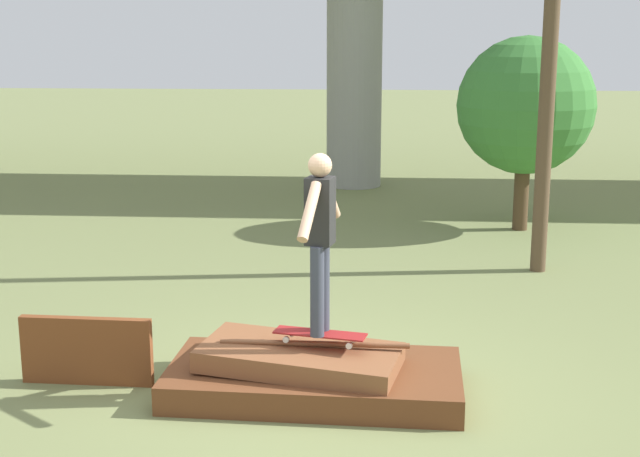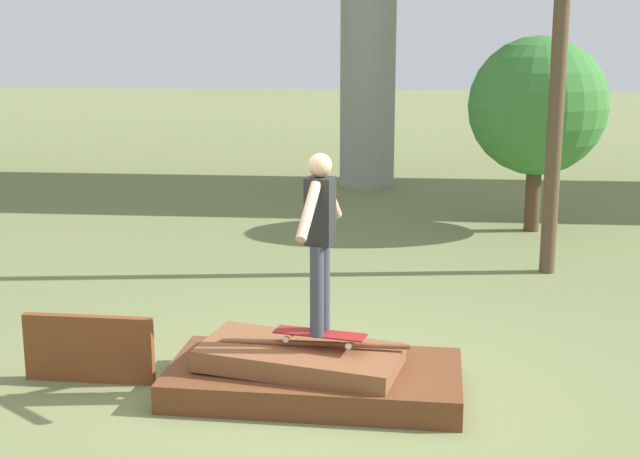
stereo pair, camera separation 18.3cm
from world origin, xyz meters
TOP-DOWN VIEW (x-y plane):
  - ground_plane at (0.00, 0.00)m, footprint 80.00×80.00m
  - scrap_pile at (-0.03, -0.01)m, footprint 2.59×1.36m
  - scrap_plank_loose at (-2.05, 0.07)m, footprint 1.19×0.12m
  - skateboard at (0.05, -0.03)m, footprint 0.82×0.36m
  - skater at (0.05, -0.03)m, footprint 0.31×1.07m
  - tree_behind_left at (2.77, 6.73)m, footprint 2.13×2.13m

SIDE VIEW (x-z plane):
  - ground_plane at x=0.00m, z-range 0.00..0.00m
  - scrap_pile at x=-0.03m, z-range -0.06..0.42m
  - scrap_plank_loose at x=-2.05m, z-range 0.00..0.62m
  - skateboard at x=0.05m, z-range 0.51..0.60m
  - skater at x=0.05m, z-range 0.68..2.23m
  - tree_behind_left at x=2.77m, z-range 0.44..3.47m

